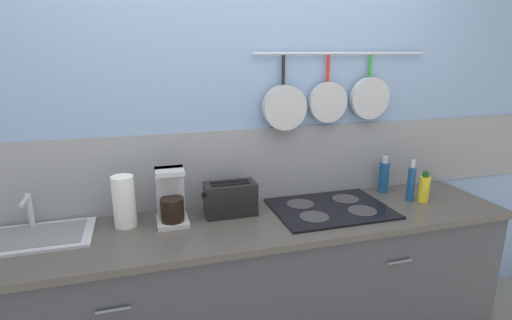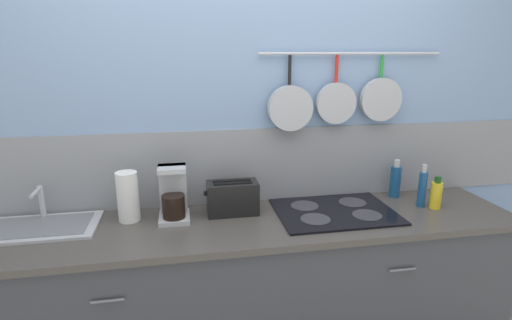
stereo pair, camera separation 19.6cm
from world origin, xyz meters
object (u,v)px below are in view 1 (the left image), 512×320
Objects in this scene: toaster at (230,199)px; bottle_olive_oil at (411,183)px; coffee_maker at (171,200)px; bottle_hot_sauce at (424,188)px; paper_towel_roll at (124,201)px; bottle_sesame_oil at (384,176)px.

bottle_olive_oil reaches higher than toaster.
bottle_olive_oil is at bearing -3.75° from coffee_maker.
coffee_maker is 1.44m from bottle_hot_sauce.
paper_towel_roll reaches higher than bottle_sesame_oil.
bottle_sesame_oil reaches higher than bottle_hot_sauce.
coffee_maker reaches higher than bottle_olive_oil.
paper_towel_roll is 0.92× the size of coffee_maker.
bottle_hot_sauce is at bearing -4.88° from paper_towel_roll.
coffee_maker reaches higher than bottle_sesame_oil.
paper_towel_roll is 1.60m from bottle_olive_oil.
bottle_sesame_oil is at bearing 121.76° from bottle_hot_sauce.
toaster is at bearing 1.68° from coffee_maker.
toaster is (0.54, -0.01, -0.04)m from paper_towel_roll.
coffee_maker is 0.99× the size of toaster.
bottle_olive_oil is (1.59, -0.10, -0.02)m from paper_towel_roll.
toaster is (0.31, 0.01, -0.03)m from coffee_maker.
coffee_maker is at bearing -178.32° from toaster.
bottle_sesame_oil is at bearing 3.71° from coffee_maker.
paper_towel_roll is at bearing 176.34° from coffee_maker.
bottle_sesame_oil is (1.53, 0.07, -0.03)m from paper_towel_roll.
paper_towel_roll is 1.06× the size of bottle_olive_oil.
coffee_maker is at bearing -176.29° from bottle_sesame_oil.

